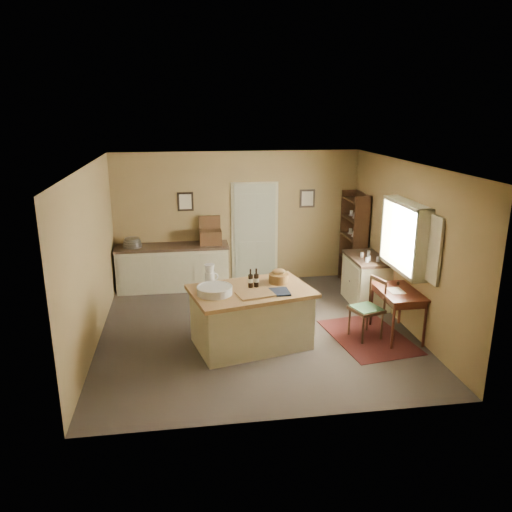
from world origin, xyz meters
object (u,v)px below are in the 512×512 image
at_px(desk_chair, 366,310).
at_px(shelving_unit, 356,239).
at_px(right_cabinet, 366,280).
at_px(work_island, 251,316).
at_px(sideboard, 173,266).
at_px(writing_desk, 398,296).

bearing_deg(desk_chair, shelving_unit, 58.17).
distance_m(desk_chair, right_cabinet, 1.50).
distance_m(work_island, desk_chair, 1.84).
relative_size(sideboard, desk_chair, 2.34).
bearing_deg(desk_chair, sideboard, 121.10).
distance_m(sideboard, right_cabinet, 3.78).
distance_m(work_island, right_cabinet, 2.73).
height_order(writing_desk, desk_chair, desk_chair).
distance_m(work_island, writing_desk, 2.36).
relative_size(work_island, writing_desk, 2.07).
bearing_deg(right_cabinet, shelving_unit, 81.96).
xyz_separation_m(work_island, right_cabinet, (2.35, 1.39, -0.02)).
height_order(work_island, desk_chair, work_island).
bearing_deg(desk_chair, writing_desk, -17.00).
height_order(desk_chair, shelving_unit, shelving_unit).
bearing_deg(shelving_unit, writing_desk, -93.47).
bearing_deg(shelving_unit, right_cabinet, -98.04).
xyz_separation_m(sideboard, desk_chair, (3.03, -2.74, -0.01)).
xyz_separation_m(desk_chair, right_cabinet, (0.51, 1.41, -0.02)).
relative_size(work_island, sideboard, 0.89).
bearing_deg(work_island, shelving_unit, 31.23).
bearing_deg(work_island, sideboard, 100.32).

